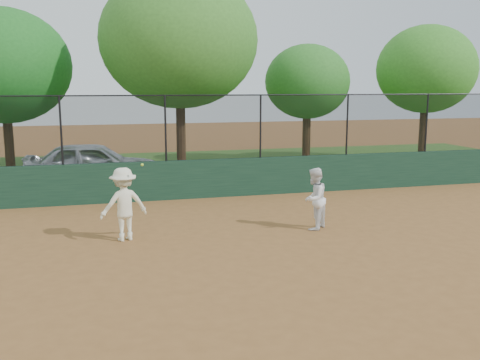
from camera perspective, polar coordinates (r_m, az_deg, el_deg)
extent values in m
plane|color=brown|center=(11.02, -1.04, -8.28)|extent=(80.00, 80.00, 0.00)
cube|color=#1C3D29|center=(16.60, -6.10, 0.03)|extent=(26.00, 0.20, 1.20)
cube|color=#295019|center=(22.56, -8.49, 1.09)|extent=(36.00, 12.00, 0.01)
imported|color=silver|center=(19.23, -15.36, 1.65)|extent=(4.70, 2.13, 1.57)
imported|color=white|center=(13.09, 7.93, -2.00)|extent=(0.93, 0.92, 1.51)
imported|color=white|center=(12.31, -12.30, -2.54)|extent=(1.19, 0.87, 1.66)
sphere|color=#B7E633|center=(11.77, -10.40, 1.61)|extent=(0.06, 0.06, 0.06)
cube|color=black|center=(16.40, -6.21, 5.55)|extent=(26.00, 0.02, 2.00)
cylinder|color=black|center=(16.35, -6.27, 8.98)|extent=(26.00, 0.04, 0.04)
cylinder|color=black|center=(16.23, -18.55, 5.04)|extent=(0.06, 0.06, 2.00)
cylinder|color=black|center=(16.33, -7.95, 5.49)|extent=(0.06, 0.06, 2.00)
cylinder|color=black|center=(16.96, 2.20, 5.75)|extent=(0.06, 0.06, 2.00)
cylinder|color=black|center=(18.08, 11.36, 5.82)|extent=(0.06, 0.06, 2.00)
cylinder|color=black|center=(19.60, 19.28, 5.77)|extent=(0.06, 0.06, 2.00)
cylinder|color=#452B17|center=(22.63, -23.39, 3.28)|extent=(0.36, 0.36, 2.26)
ellipsoid|color=#1C611E|center=(22.52, -23.94, 11.06)|extent=(5.04, 4.58, 4.35)
cylinder|color=#412917|center=(20.84, -6.30, 4.37)|extent=(0.36, 0.36, 2.87)
ellipsoid|color=#367124|center=(20.81, -6.51, 14.65)|extent=(5.95, 5.41, 5.14)
cylinder|color=#402915|center=(24.22, 7.09, 4.32)|extent=(0.36, 0.36, 2.18)
ellipsoid|color=#2A6A22|center=(24.11, 7.22, 10.37)|extent=(3.79, 3.44, 3.27)
cylinder|color=#402A17|center=(25.41, 18.91, 4.44)|extent=(0.36, 0.36, 2.47)
ellipsoid|color=#337621|center=(25.32, 19.29, 11.09)|extent=(4.44, 4.04, 3.83)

